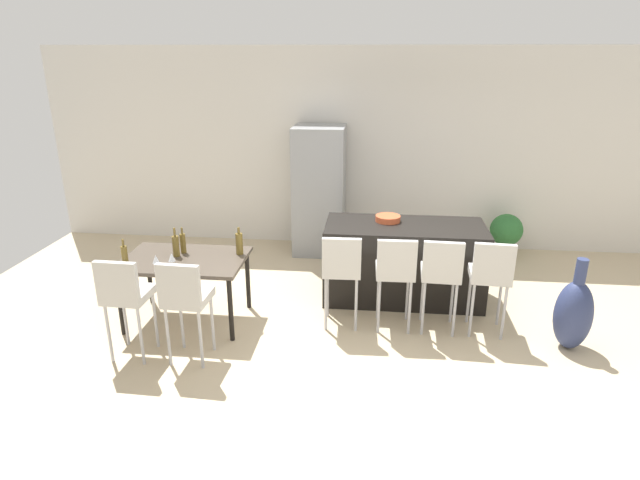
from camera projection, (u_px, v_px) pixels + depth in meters
name	position (u px, v px, depth m)	size (l,w,h in m)	color
ground_plane	(374.00, 338.00, 5.53)	(10.00, 10.00, 0.00)	#C6B28E
back_wall	(380.00, 150.00, 7.76)	(10.00, 0.12, 2.90)	silver
kitchen_island	(403.00, 262.00, 6.29)	(1.85, 0.83, 0.92)	black
bar_chair_left	(342.00, 267.00, 5.54)	(0.41, 0.41, 1.05)	beige
bar_chair_middle	(396.00, 269.00, 5.48)	(0.41, 0.41, 1.05)	beige
bar_chair_right	(441.00, 271.00, 5.43)	(0.42, 0.42, 1.05)	beige
bar_chair_far	(491.00, 273.00, 5.38)	(0.43, 0.43, 1.05)	beige
dining_table	(185.00, 264.00, 5.67)	(1.30, 0.87, 0.74)	#4C4238
dining_chair_near	(125.00, 293.00, 4.95)	(0.41, 0.41, 1.05)	beige
dining_chair_far	(185.00, 295.00, 4.89)	(0.42, 0.42, 1.05)	beige
wine_bottle_inner	(239.00, 243.00, 5.72)	(0.08, 0.08, 0.30)	brown
wine_bottle_right	(176.00, 246.00, 5.67)	(0.07, 0.07, 0.32)	brown
wine_bottle_end	(125.00, 256.00, 5.41)	(0.06, 0.06, 0.29)	brown
wine_bottle_left	(183.00, 243.00, 5.76)	(0.06, 0.06, 0.29)	brown
wine_glass_middle	(156.00, 260.00, 5.28)	(0.07, 0.07, 0.17)	silver
wine_glass_far	(172.00, 257.00, 5.33)	(0.07, 0.07, 0.17)	silver
refrigerator	(319.00, 191.00, 7.62)	(0.72, 0.68, 1.84)	#939699
fruit_bowl	(388.00, 218.00, 6.26)	(0.29, 0.29, 0.07)	#C6512D
floor_vase	(573.00, 314.00, 5.23)	(0.36, 0.36, 0.96)	navy
potted_plant	(506.00, 232.00, 7.52)	(0.46, 0.46, 0.65)	beige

